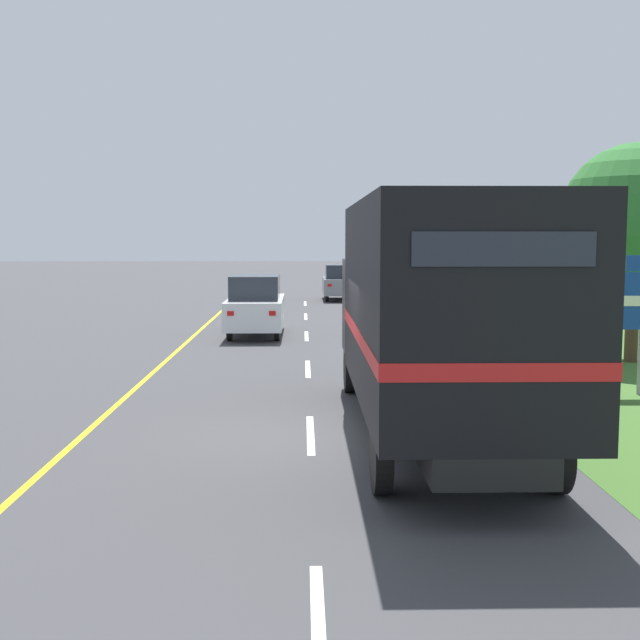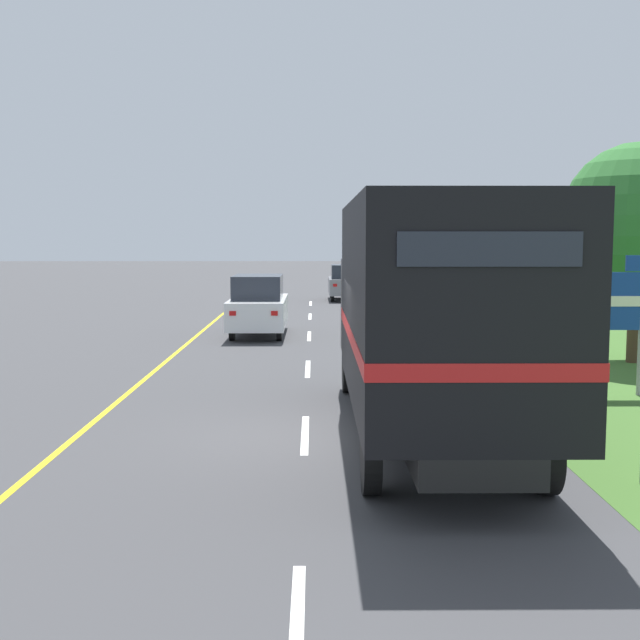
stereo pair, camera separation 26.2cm
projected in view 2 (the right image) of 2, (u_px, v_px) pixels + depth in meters
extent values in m
plane|color=#3D3D3F|center=(305.00, 437.00, 12.93)|extent=(200.00, 200.00, 0.00)
cube|color=yellow|center=(182.00, 348.00, 23.39)|extent=(0.12, 56.44, 0.01)
cube|color=white|center=(297.00, 631.00, 6.53)|extent=(0.12, 2.60, 0.01)
cube|color=white|center=(305.00, 434.00, 13.09)|extent=(0.12, 2.60, 0.01)
cube|color=white|center=(308.00, 369.00, 19.66)|extent=(0.12, 2.60, 0.01)
cube|color=white|center=(309.00, 336.00, 26.22)|extent=(0.12, 2.60, 0.01)
cube|color=white|center=(310.00, 316.00, 32.79)|extent=(0.12, 2.60, 0.01)
cube|color=white|center=(311.00, 303.00, 39.36)|extent=(0.12, 2.60, 0.01)
cylinder|color=black|center=(348.00, 368.00, 16.63)|extent=(0.22, 1.00, 1.00)
cylinder|color=black|center=(453.00, 368.00, 16.65)|extent=(0.22, 1.00, 1.00)
cylinder|color=black|center=(371.00, 455.00, 9.99)|extent=(0.22, 1.00, 1.00)
cylinder|color=black|center=(546.00, 454.00, 10.01)|extent=(0.22, 1.00, 1.00)
cube|color=black|center=(426.00, 395.00, 12.88)|extent=(1.40, 8.88, 0.36)
cube|color=black|center=(437.00, 300.00, 11.67)|extent=(2.55, 6.78, 2.86)
cube|color=red|center=(437.00, 334.00, 11.72)|extent=(2.57, 6.80, 0.20)
cube|color=#232833|center=(490.00, 249.00, 8.21)|extent=(1.91, 0.03, 0.36)
cube|color=black|center=(403.00, 307.00, 16.14)|extent=(2.44, 2.10, 1.90)
cube|color=#283342|center=(398.00, 292.00, 17.17)|extent=(2.16, 0.03, 0.85)
cylinder|color=black|center=(240.00, 321.00, 27.79)|extent=(0.16, 0.66, 0.66)
cylinder|color=black|center=(283.00, 321.00, 27.81)|extent=(0.16, 0.66, 0.66)
cylinder|color=black|center=(232.00, 330.00, 25.05)|extent=(0.16, 0.66, 0.66)
cylinder|color=black|center=(279.00, 330.00, 25.06)|extent=(0.16, 0.66, 0.66)
cube|color=white|center=(259.00, 312.00, 26.38)|extent=(1.80, 4.45, 0.90)
cube|color=#282D38|center=(258.00, 287.00, 26.12)|extent=(1.55, 2.45, 0.76)
cube|color=red|center=(233.00, 313.00, 24.14)|extent=(0.20, 0.03, 0.14)
cube|color=red|center=(274.00, 313.00, 24.15)|extent=(0.20, 0.03, 0.14)
cylinder|color=black|center=(331.00, 292.00, 42.70)|extent=(0.16, 0.66, 0.66)
cylinder|color=black|center=(359.00, 292.00, 42.71)|extent=(0.16, 0.66, 0.66)
cylinder|color=black|center=(332.00, 295.00, 40.35)|extent=(0.16, 0.66, 0.66)
cylinder|color=black|center=(362.00, 295.00, 40.36)|extent=(0.16, 0.66, 0.66)
cube|color=gray|center=(346.00, 286.00, 41.49)|extent=(1.80, 3.80, 0.81)
cube|color=#282D38|center=(346.00, 271.00, 41.26)|extent=(1.55, 2.09, 0.69)
cube|color=red|center=(335.00, 285.00, 39.57)|extent=(0.20, 0.03, 0.14)
cube|color=red|center=(361.00, 285.00, 39.58)|extent=(0.20, 0.03, 0.14)
cylinder|color=#9E9EA3|center=(569.00, 334.00, 16.22)|extent=(0.09, 0.09, 2.51)
cube|color=navy|center=(606.00, 301.00, 16.16)|extent=(2.08, 0.06, 1.17)
cube|color=silver|center=(607.00, 301.00, 16.13)|extent=(1.62, 0.02, 0.21)
cylinder|color=#4C3823|center=(634.00, 320.00, 20.56)|extent=(0.34, 0.34, 2.22)
sphere|color=#2D702D|center=(638.00, 217.00, 20.30)|extent=(3.77, 3.77, 3.77)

